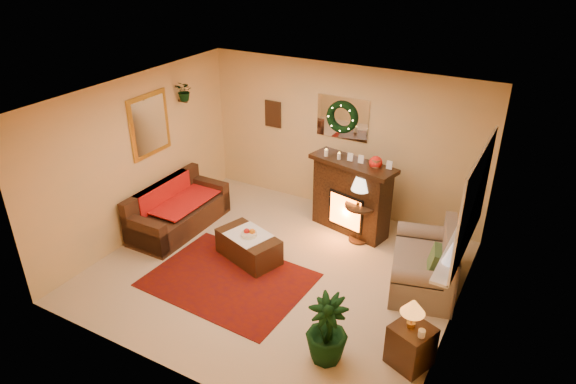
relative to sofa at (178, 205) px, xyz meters
The scene contains 31 objects.
floor 2.10m from the sofa, ahead, with size 5.00×5.00×0.00m, color beige.
ceiling 2.99m from the sofa, ahead, with size 5.00×5.00×0.00m, color white.
wall_back 2.97m from the sofa, 44.09° to the left, with size 5.00×5.00×0.00m, color #EFD88C.
wall_front 3.36m from the sofa, 51.05° to the right, with size 5.00×5.00×0.00m, color #EFD88C.
wall_left 1.02m from the sofa, 149.21° to the right, with size 4.50×4.50×0.00m, color #EFD88C.
wall_right 4.63m from the sofa, ahead, with size 4.50×4.50×0.00m, color #EFD88C.
area_rug 1.81m from the sofa, 27.57° to the right, with size 2.22×1.66×0.01m, color #560407.
sofa is the anchor object (origin of this frame).
red_throw 0.13m from the sofa, 102.53° to the left, with size 0.75×1.22×0.02m, color red.
fireplace 2.86m from the sofa, 28.00° to the left, with size 1.28×0.41×1.18m, color black.
poinsettia 3.30m from the sofa, 25.02° to the left, with size 0.21×0.21×0.21m, color red.
mantel_candle_a 2.58m from the sofa, 32.85° to the left, with size 0.07×0.07×0.20m, color beige.
mantel_candle_b 2.76m from the sofa, 29.81° to the left, with size 0.06×0.06×0.18m, color white.
mantel_mirror 3.10m from the sofa, 43.79° to the left, with size 0.92×0.02×0.72m, color white.
wreath 3.08m from the sofa, 43.20° to the left, with size 0.55×0.55×0.11m, color #194719.
wall_art 2.36m from the sofa, 70.57° to the left, with size 0.32×0.03×0.48m, color #381E11.
gold_mirror 1.39m from the sofa, behind, with size 0.03×0.84×1.00m, color gold.
hanging_plant 1.75m from the sofa, 111.14° to the left, with size 0.33×0.28×0.36m, color #194719.
loveseat 4.02m from the sofa, ahead, with size 0.82×1.42×0.82m, color tan.
window_frame 4.67m from the sofa, ahead, with size 0.03×1.86×1.36m, color white.
window_glass 4.66m from the sofa, ahead, with size 0.02×1.70×1.22m, color black.
window_sill 4.45m from the sofa, ahead, with size 0.22×1.86×0.04m, color white.
mini_tree 4.48m from the sofa, ahead, with size 0.20×0.20×0.30m, color white.
sill_plant 4.54m from the sofa, 12.54° to the left, with size 0.26×0.21×0.47m, color black.
side_table_round 2.99m from the sofa, 21.50° to the left, with size 0.51×0.51×0.66m, color black.
lamp_cream 3.01m from the sofa, 21.79° to the left, with size 0.31×0.31×0.47m, color beige.
end_table_square 4.44m from the sofa, 14.36° to the right, with size 0.43×0.43×0.52m, color #4B281B.
lamp_tiffany 4.41m from the sofa, 14.35° to the right, with size 0.28×0.28×0.41m, color #FF8C43.
coffee_table 1.54m from the sofa, ahead, with size 0.99×0.54×0.41m, color #351B0A.
fruit_bowl 1.56m from the sofa, ahead, with size 0.24×0.24×0.05m, color #E9ECC9.
floor_palm 3.74m from the sofa, 23.65° to the right, with size 1.46×1.46×2.61m, color #2D652A.
Camera 1 is at (3.17, -5.37, 4.49)m, focal length 32.00 mm.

